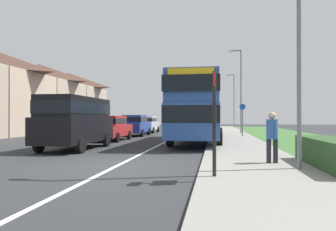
# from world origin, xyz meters

# --- Properties ---
(ground_plane) EXTENTS (120.00, 120.00, 0.00)m
(ground_plane) POSITION_xyz_m (0.00, 0.00, 0.00)
(ground_plane) COLOR #2D3033
(lane_marking_centre) EXTENTS (0.14, 60.00, 0.01)m
(lane_marking_centre) POSITION_xyz_m (0.00, 8.00, 0.00)
(lane_marking_centre) COLOR silver
(lane_marking_centre) RESTS_ON ground_plane
(pavement_near_side) EXTENTS (3.20, 68.00, 0.12)m
(pavement_near_side) POSITION_xyz_m (4.20, 6.00, 0.06)
(pavement_near_side) COLOR gray
(pavement_near_side) RESTS_ON ground_plane
(grass_verge_seaward) EXTENTS (6.00, 68.00, 0.08)m
(grass_verge_seaward) POSITION_xyz_m (8.50, 6.00, 0.04)
(grass_verge_seaward) COLOR #3D6B33
(grass_verge_seaward) RESTS_ON ground_plane
(roadside_hedge) EXTENTS (1.10, 3.92, 0.90)m
(roadside_hedge) POSITION_xyz_m (6.30, -0.11, 0.45)
(roadside_hedge) COLOR #2D5128
(roadside_hedge) RESTS_ON ground_plane
(double_decker_bus) EXTENTS (2.80, 11.34, 3.70)m
(double_decker_bus) POSITION_xyz_m (1.98, 9.51, 2.14)
(double_decker_bus) COLOR #284C93
(double_decker_bus) RESTS_ON ground_plane
(parked_van_black) EXTENTS (2.11, 5.00, 2.45)m
(parked_van_black) POSITION_xyz_m (-3.51, 4.48, 1.44)
(parked_van_black) COLOR black
(parked_van_black) RESTS_ON ground_plane
(parked_car_red) EXTENTS (1.87, 4.28, 1.61)m
(parked_car_red) POSITION_xyz_m (-3.67, 9.88, 0.89)
(parked_car_red) COLOR #B21E1E
(parked_car_red) RESTS_ON ground_plane
(parked_car_blue) EXTENTS (1.91, 4.14, 1.69)m
(parked_car_blue) POSITION_xyz_m (-3.46, 15.26, 0.93)
(parked_car_blue) COLOR navy
(parked_car_blue) RESTS_ON ground_plane
(parked_car_silver) EXTENTS (1.90, 4.20, 1.61)m
(parked_car_silver) POSITION_xyz_m (-3.67, 20.62, 0.89)
(parked_car_silver) COLOR #B7B7BC
(parked_car_silver) RESTS_ON ground_plane
(pedestrian_at_stop) EXTENTS (0.34, 0.34, 1.67)m
(pedestrian_at_stop) POSITION_xyz_m (4.74, 0.45, 0.98)
(pedestrian_at_stop) COLOR #23232D
(pedestrian_at_stop) RESTS_ON ground_plane
(bus_stop_sign) EXTENTS (0.09, 0.52, 2.60)m
(bus_stop_sign) POSITION_xyz_m (3.00, -1.97, 1.54)
(bus_stop_sign) COLOR black
(bus_stop_sign) RESTS_ON ground_plane
(cycle_route_sign) EXTENTS (0.44, 0.08, 2.52)m
(cycle_route_sign) POSITION_xyz_m (5.02, 14.10, 1.43)
(cycle_route_sign) COLOR slate
(cycle_route_sign) RESTS_ON ground_plane
(street_lamp_near) EXTENTS (1.14, 0.20, 8.32)m
(street_lamp_near) POSITION_xyz_m (5.19, -0.51, 4.72)
(street_lamp_near) COLOR slate
(street_lamp_near) RESTS_ON ground_plane
(street_lamp_mid) EXTENTS (1.14, 0.20, 7.45)m
(street_lamp_mid) POSITION_xyz_m (5.16, 18.41, 4.27)
(street_lamp_mid) COLOR slate
(street_lamp_mid) RESTS_ON ground_plane
(street_lamp_far) EXTENTS (1.14, 0.20, 7.43)m
(street_lamp_far) POSITION_xyz_m (5.48, 34.00, 4.26)
(street_lamp_far) COLOR slate
(street_lamp_far) RESTS_ON ground_plane
(house_terrace_far_side) EXTENTS (7.96, 27.44, 7.30)m
(house_terrace_far_side) POSITION_xyz_m (-15.86, 18.10, 3.65)
(house_terrace_far_side) COLOR tan
(house_terrace_far_side) RESTS_ON ground_plane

